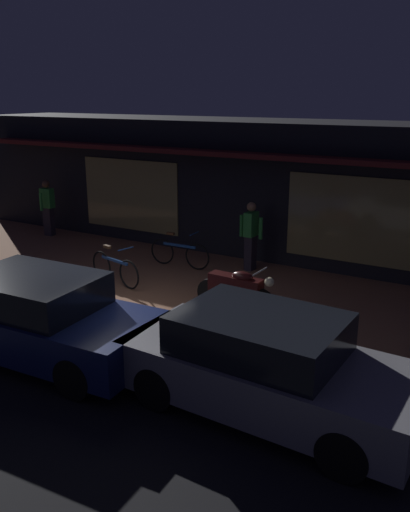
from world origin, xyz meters
name	(u,v)px	position (x,y,z in m)	size (l,w,h in m)	color
ground_plane	(107,330)	(0.00, 0.00, 0.00)	(60.00, 60.00, 0.00)	black
sidewalk_slab	(190,281)	(0.00, 3.00, 0.07)	(18.00, 4.00, 0.15)	brown
storefront_building	(254,187)	(0.00, 6.39, 1.80)	(18.00, 3.30, 3.60)	black
motorcycle	(237,289)	(1.89, 1.64, 0.65)	(1.70, 0.55, 0.97)	black
bicycle_parked	(179,253)	(-0.67, 3.59, 0.51)	(1.66, 0.42, 0.91)	black
bicycle_extra	(115,268)	(-1.26, 1.82, 0.51)	(1.62, 0.52, 0.91)	black
person_photographer	(48,207)	(-5.77, 4.27, 1.03)	(0.39, 0.61, 1.67)	#28232D
person_bystander	(251,235)	(0.94, 4.26, 1.03)	(0.61, 0.39, 1.67)	#28232D
parked_car_near	(39,317)	(-0.30, -1.34, 0.70)	(4.17, 1.94, 1.42)	black
parked_car_far	(266,365)	(3.65, -0.98, 0.70)	(4.18, 1.95, 1.42)	black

